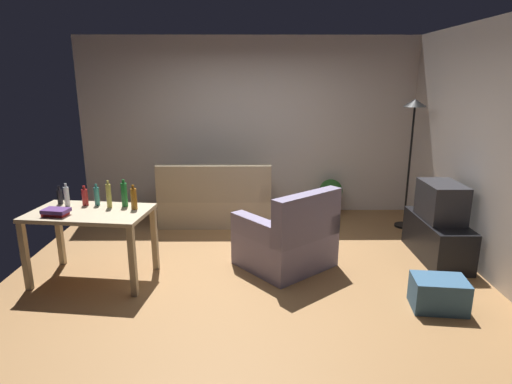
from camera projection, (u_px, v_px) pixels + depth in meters
The scene contains 19 objects.
ground_plane at pixel (248, 267), 4.88m from camera, with size 5.20×4.40×0.02m, color #9E7042.
wall_rear at pixel (249, 127), 6.65m from camera, with size 5.20×0.10×2.70m, color silver.
wall_right at pixel (491, 149), 4.54m from camera, with size 0.10×4.40×2.70m, color beige.
couch at pixel (216, 202), 6.33m from camera, with size 1.60×0.84×0.92m.
tv_stand at pixel (437, 239), 5.07m from camera, with size 0.44×1.10×0.48m.
tv at pixel (442, 202), 4.95m from camera, with size 0.41×0.60×0.44m.
torchiere_lamp at pixel (413, 129), 5.83m from camera, with size 0.32×0.32×1.81m.
desk at pixel (90, 221), 4.43m from camera, with size 1.28×0.84×0.76m.
potted_plant at pixel (331, 195), 6.63m from camera, with size 0.36×0.36×0.57m.
armchair at pixel (288, 240), 4.82m from camera, with size 1.23×1.22×0.92m.
storage_box at pixel (439, 294), 3.96m from camera, with size 0.48×0.34×0.30m, color #386084.
bottle_dark at pixel (60, 196), 4.62m from camera, with size 0.06×0.06×0.20m.
bottle_clear at pixel (67, 196), 4.54m from camera, with size 0.05×0.05×0.25m.
bottle_red at pixel (85, 197), 4.57m from camera, with size 0.06×0.06×0.22m.
bottle_tall at pixel (97, 196), 4.57m from camera, with size 0.05×0.05×0.24m.
bottle_squat at pixel (109, 196), 4.48m from camera, with size 0.05×0.05×0.29m.
bottle_green at pixel (124, 194), 4.52m from camera, with size 0.06×0.06×0.29m.
bottle_amber at pixel (134, 199), 4.43m from camera, with size 0.06×0.06×0.26m.
book_stack at pixel (56, 212), 4.24m from camera, with size 0.28×0.20×0.07m.
Camera 1 is at (0.07, -4.49, 2.09)m, focal length 29.96 mm.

